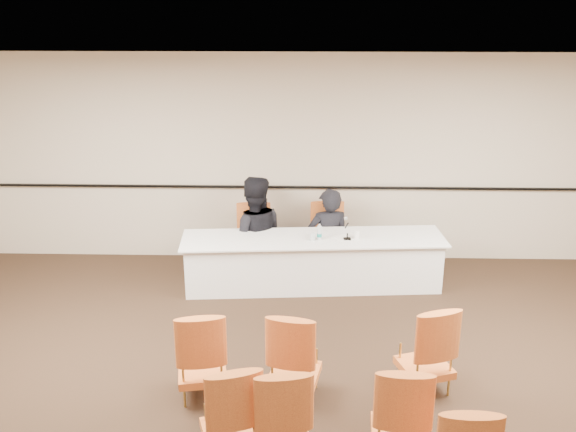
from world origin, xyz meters
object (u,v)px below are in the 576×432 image
at_px(panelist_second, 254,239).
at_px(aud_chair_front_mid, 295,354).
at_px(coffee_cup, 357,235).
at_px(aud_chair_front_right, 426,347).
at_px(panelist_main_chair, 328,238).
at_px(water_bottle, 319,232).
at_px(aud_chair_back_mid, 281,412).
at_px(aud_chair_front_left, 201,352).
at_px(aud_chair_back_right, 400,410).
at_px(microphone, 347,230).
at_px(panel_table, 313,262).
at_px(panelist_main, 328,245).
at_px(aud_chair_back_left, 230,410).
at_px(panelist_second_chair, 254,240).
at_px(drinking_glass, 312,237).

distance_m(panelist_second, aud_chair_front_mid, 3.06).
distance_m(coffee_cup, aud_chair_front_right, 2.41).
relative_size(panelist_main_chair, aud_chair_front_mid, 1.00).
relative_size(water_bottle, aud_chair_back_mid, 0.22).
relative_size(aud_chair_front_left, aud_chair_back_right, 1.00).
bearing_deg(panelist_second, microphone, 150.62).
relative_size(panel_table, water_bottle, 16.35).
height_order(aud_chair_front_mid, aud_chair_back_right, same).
bearing_deg(water_bottle, aud_chair_front_right, -66.46).
height_order(coffee_cup, aud_chair_front_mid, aud_chair_front_mid).
bearing_deg(aud_chair_back_mid, aud_chair_front_right, 28.17).
bearing_deg(panelist_main, panel_table, 57.83).
bearing_deg(panel_table, water_bottle, -41.06).
bearing_deg(aud_chair_back_left, microphone, 52.40).
bearing_deg(aud_chair_back_right, panelist_second_chair, 115.20).
relative_size(panelist_second_chair, aud_chair_front_left, 1.00).
relative_size(panelist_second_chair, aud_chair_back_left, 1.00).
xyz_separation_m(coffee_cup, aud_chair_back_left, (-1.29, -3.38, -0.28)).
relative_size(aud_chair_front_mid, aud_chair_back_right, 1.00).
height_order(coffee_cup, aud_chair_front_left, aud_chair_front_left).
bearing_deg(panel_table, panelist_second_chair, 146.14).
relative_size(panelist_second_chair, aud_chair_back_mid, 1.00).
distance_m(microphone, aud_chair_front_right, 2.42).
height_order(panel_table, microphone, microphone).
height_order(panelist_main_chair, panelist_second_chair, same).
height_order(drinking_glass, aud_chair_front_left, aud_chair_front_left).
xyz_separation_m(panelist_second_chair, aud_chair_front_left, (-0.28, -2.99, 0.00)).
bearing_deg(aud_chair_front_mid, aud_chair_back_left, -109.36).
xyz_separation_m(microphone, aud_chair_front_mid, (-0.64, -2.47, -0.36)).
height_order(panelist_second, aud_chair_front_mid, panelist_second).
bearing_deg(panelist_second_chair, aud_chair_back_right, -72.83).
xyz_separation_m(panelist_main_chair, microphone, (0.22, -0.60, 0.36)).
xyz_separation_m(drinking_glass, aud_chair_front_right, (1.10, -2.26, -0.27)).
height_order(panelist_second_chair, aud_chair_back_mid, same).
relative_size(panelist_main_chair, panelist_second_chair, 1.00).
bearing_deg(microphone, aud_chair_back_right, -91.89).
height_order(aud_chair_front_left, aud_chair_back_mid, same).
relative_size(microphone, water_bottle, 1.31).
bearing_deg(panelist_main_chair, aud_chair_front_left, -117.74).
distance_m(aud_chair_front_right, aud_chair_back_left, 2.09).
bearing_deg(aud_chair_back_mid, panelist_main_chair, 73.02).
distance_m(panelist_main_chair, coffee_cup, 0.73).
relative_size(panelist_second, drinking_glass, 18.18).
xyz_separation_m(panelist_second_chair, aud_chair_front_mid, (0.63, -2.99, 0.00)).
bearing_deg(aud_chair_front_left, aud_chair_front_right, -6.11).
height_order(aud_chair_front_mid, aud_chair_back_mid, same).
height_order(panel_table, panelist_second_chair, panelist_second_chair).
bearing_deg(drinking_glass, panelist_second, 144.92).
xyz_separation_m(panelist_main, coffee_cup, (0.35, -0.58, 0.38)).
bearing_deg(panelist_main_chair, aud_chair_front_mid, -102.19).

